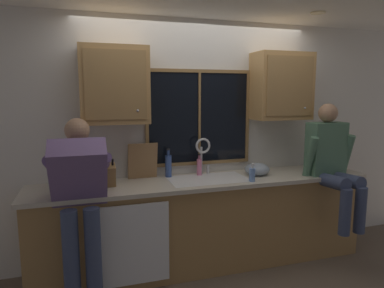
% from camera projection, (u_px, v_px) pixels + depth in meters
% --- Properties ---
extents(back_wall, '(5.80, 0.12, 2.55)m').
position_uv_depth(back_wall, '(195.00, 140.00, 3.76)').
color(back_wall, silver).
rests_on(back_wall, floor).
extents(ceiling_downlight_right, '(0.14, 0.14, 0.01)m').
position_uv_depth(ceiling_downlight_right, '(318.00, 13.00, 3.25)').
color(ceiling_downlight_right, '#FFEAB2').
extents(window_glass, '(1.10, 0.02, 0.95)m').
position_uv_depth(window_glass, '(199.00, 118.00, 3.66)').
color(window_glass, black).
extents(window_frame_top, '(1.17, 0.02, 0.04)m').
position_uv_depth(window_frame_top, '(200.00, 71.00, 3.58)').
color(window_frame_top, olive).
extents(window_frame_bottom, '(1.17, 0.02, 0.04)m').
position_uv_depth(window_frame_bottom, '(199.00, 163.00, 3.73)').
color(window_frame_bottom, olive).
extents(window_frame_left, '(0.03, 0.02, 0.95)m').
position_uv_depth(window_frame_left, '(147.00, 119.00, 3.49)').
color(window_frame_left, olive).
extents(window_frame_right, '(0.03, 0.02, 0.95)m').
position_uv_depth(window_frame_right, '(247.00, 117.00, 3.82)').
color(window_frame_right, olive).
extents(window_mullion_center, '(0.02, 0.02, 0.95)m').
position_uv_depth(window_mullion_center, '(199.00, 118.00, 3.65)').
color(window_mullion_center, olive).
extents(lower_cabinet_run, '(3.40, 0.58, 0.88)m').
position_uv_depth(lower_cabinet_run, '(205.00, 224.00, 3.55)').
color(lower_cabinet_run, '#A07744').
rests_on(lower_cabinet_run, floor).
extents(countertop, '(3.46, 0.62, 0.04)m').
position_uv_depth(countertop, '(206.00, 181.00, 3.46)').
color(countertop, beige).
rests_on(countertop, lower_cabinet_run).
extents(dishwasher_front, '(0.60, 0.02, 0.74)m').
position_uv_depth(dishwasher_front, '(136.00, 245.00, 3.02)').
color(dishwasher_front, white).
extents(upper_cabinet_left, '(0.63, 0.36, 0.72)m').
position_uv_depth(upper_cabinet_left, '(114.00, 85.00, 3.20)').
color(upper_cabinet_left, '#B2844C').
extents(upper_cabinet_right, '(0.63, 0.36, 0.72)m').
position_uv_depth(upper_cabinet_right, '(281.00, 86.00, 3.73)').
color(upper_cabinet_right, '#B2844C').
extents(sink, '(0.80, 0.46, 0.21)m').
position_uv_depth(sink, '(208.00, 188.00, 3.49)').
color(sink, silver).
rests_on(sink, lower_cabinet_run).
extents(faucet, '(0.18, 0.09, 0.40)m').
position_uv_depth(faucet, '(203.00, 152.00, 3.61)').
color(faucet, silver).
rests_on(faucet, countertop).
extents(person_standing, '(0.53, 0.68, 1.58)m').
position_uv_depth(person_standing, '(80.00, 194.00, 2.80)').
color(person_standing, '#384260').
rests_on(person_standing, floor).
extents(person_sitting_on_counter, '(0.54, 0.60, 1.26)m').
position_uv_depth(person_sitting_on_counter, '(332.00, 159.00, 3.57)').
color(person_sitting_on_counter, '#384260').
rests_on(person_sitting_on_counter, countertop).
extents(knife_block, '(0.12, 0.18, 0.32)m').
position_uv_depth(knife_block, '(109.00, 175.00, 3.18)').
color(knife_block, olive).
rests_on(knife_block, countertop).
extents(cutting_board, '(0.30, 0.10, 0.37)m').
position_uv_depth(cutting_board, '(143.00, 161.00, 3.46)').
color(cutting_board, '#997047').
rests_on(cutting_board, countertop).
extents(mixing_bowl, '(0.27, 0.27, 0.13)m').
position_uv_depth(mixing_bowl, '(257.00, 169.00, 3.66)').
color(mixing_bowl, '#8C99A8').
rests_on(mixing_bowl, countertop).
extents(soap_dispenser, '(0.06, 0.07, 0.19)m').
position_uv_depth(soap_dispenser, '(252.00, 174.00, 3.38)').
color(soap_dispenser, '#668CCC').
rests_on(soap_dispenser, countertop).
extents(bottle_green_glass, '(0.05, 0.05, 0.23)m').
position_uv_depth(bottle_green_glass, '(199.00, 167.00, 3.63)').
color(bottle_green_glass, pink).
rests_on(bottle_green_glass, countertop).
extents(bottle_tall_clear, '(0.07, 0.07, 0.30)m').
position_uv_depth(bottle_tall_clear, '(168.00, 165.00, 3.55)').
color(bottle_tall_clear, '#334C8C').
rests_on(bottle_tall_clear, countertop).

